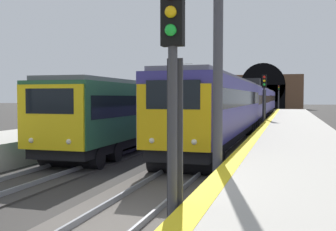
% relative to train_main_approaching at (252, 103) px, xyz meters
% --- Properties ---
extents(ground_plane, '(320.00, 320.00, 0.00)m').
position_rel_train_main_approaching_xyz_m(ground_plane, '(-36.32, -0.00, -2.32)').
color(ground_plane, '#302D2B').
extents(platform_right, '(112.00, 4.27, 1.09)m').
position_rel_train_main_approaching_xyz_m(platform_right, '(-36.32, -4.18, -1.77)').
color(platform_right, '#ADA89E').
rests_on(platform_right, ground_plane).
extents(platform_right_edge_strip, '(112.00, 0.50, 0.01)m').
position_rel_train_main_approaching_xyz_m(platform_right_edge_strip, '(-36.32, -2.30, -1.22)').
color(platform_right_edge_strip, yellow).
rests_on(platform_right_edge_strip, platform_right).
extents(track_main_line, '(160.00, 3.11, 0.21)m').
position_rel_train_main_approaching_xyz_m(track_main_line, '(-36.32, -0.00, -2.28)').
color(track_main_line, '#4C4742').
rests_on(track_main_line, ground_plane).
extents(train_main_approaching, '(61.92, 2.91, 4.96)m').
position_rel_train_main_approaching_xyz_m(train_main_approaching, '(0.00, 0.00, 0.00)').
color(train_main_approaching, navy).
rests_on(train_main_approaching, ground_plane).
extents(train_adjacent_platform, '(40.04, 3.13, 4.66)m').
position_rel_train_main_approaching_xyz_m(train_adjacent_platform, '(-11.41, 4.82, -0.17)').
color(train_adjacent_platform, '#235638').
rests_on(train_adjacent_platform, ground_plane).
extents(railway_signal_near, '(0.39, 0.38, 4.84)m').
position_rel_train_main_approaching_xyz_m(railway_signal_near, '(-37.62, -1.90, 0.63)').
color(railway_signal_near, '#38383D').
rests_on(railway_signal_near, ground_plane).
extents(railway_signal_mid, '(0.39, 0.38, 4.74)m').
position_rel_train_main_approaching_xyz_m(railway_signal_mid, '(-10.93, -1.90, 0.57)').
color(railway_signal_mid, '#38383D').
rests_on(railway_signal_mid, ground_plane).
extents(railway_signal_far, '(0.39, 0.38, 5.36)m').
position_rel_train_main_approaching_xyz_m(railway_signal_far, '(39.13, -1.90, 0.92)').
color(railway_signal_far, '#38383D').
rests_on(railway_signal_far, ground_plane).
extents(overhead_signal_gantry, '(0.70, 8.80, 7.79)m').
position_rel_train_main_approaching_xyz_m(overhead_signal_gantry, '(-32.81, 2.41, 3.52)').
color(overhead_signal_gantry, '#3F3F47').
rests_on(overhead_signal_gantry, ground_plane).
extents(tunnel_portal, '(2.44, 19.45, 11.44)m').
position_rel_train_main_approaching_xyz_m(tunnel_portal, '(59.26, 2.41, 1.99)').
color(tunnel_portal, brown).
rests_on(tunnel_portal, ground_plane).
extents(catenary_mast_near, '(0.22, 2.20, 8.33)m').
position_rel_train_main_approaching_xyz_m(catenary_mast_near, '(11.91, 11.50, 1.96)').
color(catenary_mast_near, '#595B60').
rests_on(catenary_mast_near, ground_plane).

